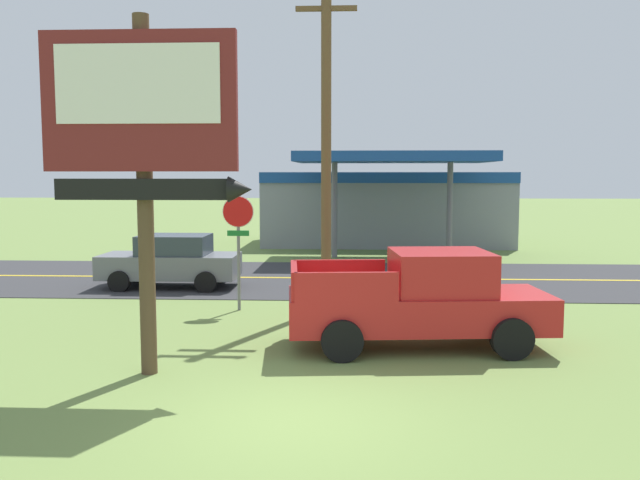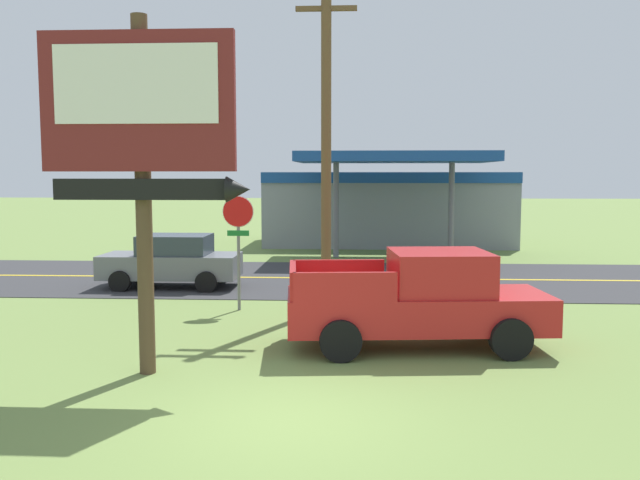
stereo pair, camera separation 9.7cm
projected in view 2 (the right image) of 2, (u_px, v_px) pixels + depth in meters
ground_plane at (288, 420)px, 9.51m from camera, size 180.00×180.00×0.00m
road_asphalt at (328, 278)px, 22.43m from camera, size 140.00×8.00×0.02m
road_centre_line at (328, 278)px, 22.43m from camera, size 126.00×0.20×0.01m
motel_sign at (143, 133)px, 11.23m from camera, size 3.53×0.54×6.17m
stop_sign at (238, 232)px, 17.03m from camera, size 0.80×0.08×2.95m
utility_pole at (326, 125)px, 16.92m from camera, size 1.71×0.26×8.92m
gas_station at (387, 205)px, 33.49m from camera, size 12.00×11.50×4.40m
pickup_red_parked_on_lawn at (420, 300)px, 13.44m from camera, size 5.36×2.61×1.96m
car_grey_near_lane at (172, 261)px, 20.63m from camera, size 4.20×2.00×1.64m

